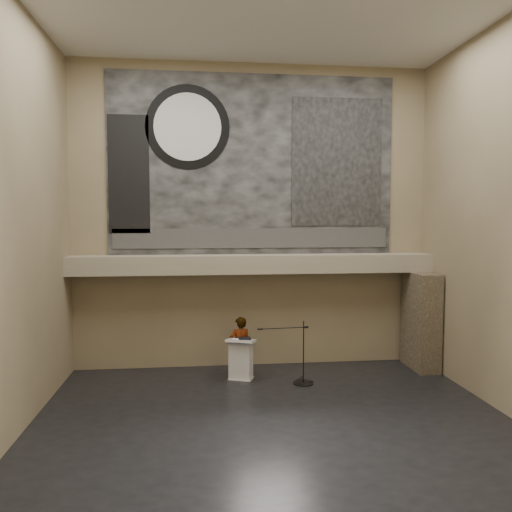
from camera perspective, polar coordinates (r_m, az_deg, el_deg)
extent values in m
plane|color=black|center=(10.98, 1.98, -18.19)|extent=(10.00, 10.00, 0.00)
cube|color=#7C6B4E|center=(14.12, -0.37, 4.49)|extent=(10.00, 0.02, 8.50)
cube|color=#7C6B4E|center=(6.22, 7.53, 4.73)|extent=(10.00, 0.02, 8.50)
cube|color=#7C6B4E|center=(10.63, -25.76, 4.14)|extent=(0.02, 8.00, 8.50)
cube|color=#7C6B4E|center=(11.96, 26.53, 4.08)|extent=(0.02, 8.00, 8.50)
cube|color=gray|center=(13.78, -0.19, -0.91)|extent=(10.00, 0.80, 0.50)
cylinder|color=#B2893D|center=(13.67, -6.85, -2.16)|extent=(0.04, 0.04, 0.06)
cylinder|color=#B2893D|center=(14.09, 7.54, -1.98)|extent=(0.04, 0.04, 0.06)
cube|color=black|center=(14.17, -0.36, 10.37)|extent=(8.00, 0.05, 5.00)
cube|color=#313131|center=(14.06, -0.34, 2.05)|extent=(7.76, 0.02, 0.55)
cylinder|color=black|center=(14.19, -7.82, 14.40)|extent=(2.30, 0.02, 2.30)
cylinder|color=silver|center=(14.17, -7.82, 14.41)|extent=(1.84, 0.02, 1.84)
cube|color=black|center=(14.59, 9.24, 10.53)|extent=(2.60, 0.02, 3.60)
cube|color=black|center=(14.15, -14.34, 9.03)|extent=(1.10, 0.02, 3.20)
cube|color=#413528|center=(14.83, 18.32, -7.01)|extent=(0.60, 1.40, 2.70)
cube|color=silver|center=(13.30, -1.73, -13.94)|extent=(0.76, 0.67, 0.08)
cube|color=white|center=(13.14, -1.74, -11.79)|extent=(0.66, 0.56, 0.96)
cube|color=white|center=(12.99, -1.74, -9.65)|extent=(0.84, 0.72, 0.13)
cube|color=black|center=(13.02, -1.31, -9.40)|extent=(0.32, 0.26, 0.04)
cube|color=white|center=(12.95, -2.28, -9.54)|extent=(0.20, 0.27, 0.00)
imported|color=white|center=(13.46, -1.83, -10.32)|extent=(0.66, 0.50, 1.61)
cylinder|color=black|center=(13.20, 5.42, -14.23)|extent=(0.52, 0.52, 0.02)
cylinder|color=black|center=(12.96, 5.45, -10.89)|extent=(0.03, 0.03, 1.62)
cylinder|color=black|center=(12.67, 3.00, -8.24)|extent=(1.25, 0.12, 0.02)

